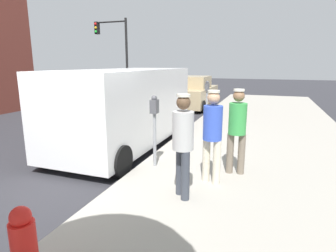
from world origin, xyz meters
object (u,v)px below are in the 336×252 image
object	(u,v)px
pedestrian_in_blue	(212,131)
fire_hydrant	(24,249)
pedestrian_in_gray	(183,140)
pedestrian_in_green	(237,126)
parked_van	(127,106)
traffic_light_corner	(115,45)
parked_sedan_ahead	(193,93)
parking_meter_far	(207,94)
parking_meter_near	(154,119)

from	to	relation	value
pedestrian_in_blue	fire_hydrant	size ratio (longest dim) A/B	1.98
fire_hydrant	pedestrian_in_blue	bearing A→B (deg)	68.69
pedestrian_in_gray	fire_hydrant	world-z (taller)	pedestrian_in_gray
pedestrian_in_green	parked_van	xyz separation A→B (m)	(-3.17, 1.44, 0.04)
pedestrian_in_blue	traffic_light_corner	distance (m)	15.60
parked_van	parked_sedan_ahead	xyz separation A→B (m)	(-0.09, 7.65, -0.41)
parking_meter_far	fire_hydrant	distance (m)	8.77
parking_meter_far	pedestrian_in_green	world-z (taller)	pedestrian_in_green
pedestrian_in_blue	parked_van	world-z (taller)	parked_van
parking_meter_near	pedestrian_in_green	distance (m)	1.68
parked_sedan_ahead	fire_hydrant	size ratio (longest dim) A/B	5.12
pedestrian_in_gray	parked_sedan_ahead	distance (m)	10.75
parking_meter_near	fire_hydrant	bearing A→B (deg)	-88.38
pedestrian_in_blue	parked_van	bearing A→B (deg)	143.83
pedestrian_in_green	parked_van	size ratio (longest dim) A/B	0.32
parking_meter_near	parked_van	xyz separation A→B (m)	(-1.50, 1.60, -0.03)
traffic_light_corner	fire_hydrant	distance (m)	17.68
parked_van	traffic_light_corner	xyz separation A→B (m)	(-6.29, 10.40, 2.36)
pedestrian_in_green	pedestrian_in_blue	bearing A→B (deg)	-121.11
parking_meter_near	parked_van	bearing A→B (deg)	133.08
parking_meter_near	pedestrian_in_gray	size ratio (longest dim) A/B	0.89
pedestrian_in_gray	traffic_light_corner	world-z (taller)	traffic_light_corner
pedestrian_in_green	parking_meter_far	bearing A→B (deg)	108.34
parking_meter_near	fire_hydrant	xyz separation A→B (m)	(0.10, -3.54, -0.61)
parking_meter_near	parking_meter_far	world-z (taller)	same
parked_van	pedestrian_in_green	bearing A→B (deg)	-24.46
traffic_light_corner	parking_meter_far	bearing A→B (deg)	-41.11
parking_meter_far	parked_sedan_ahead	size ratio (longest dim) A/B	0.34
parking_meter_near	parked_sedan_ahead	distance (m)	9.40
parked_van	fire_hydrant	world-z (taller)	parked_van
pedestrian_in_blue	pedestrian_in_green	distance (m)	0.71
pedestrian_in_green	parked_sedan_ahead	bearing A→B (deg)	109.73
pedestrian_in_blue	parked_van	distance (m)	3.47
pedestrian_in_blue	pedestrian_in_gray	world-z (taller)	pedestrian_in_blue
pedestrian_in_blue	fire_hydrant	world-z (taller)	pedestrian_in_blue
pedestrian_in_blue	parked_van	xyz separation A→B (m)	(-2.81, 2.05, 0.03)
pedestrian_in_blue	parked_sedan_ahead	distance (m)	10.13
pedestrian_in_gray	parking_meter_near	bearing A→B (deg)	129.63
parking_meter_far	fire_hydrant	world-z (taller)	parking_meter_far
pedestrian_in_blue	fire_hydrant	bearing A→B (deg)	-111.31
parking_meter_far	traffic_light_corner	world-z (taller)	traffic_light_corner
pedestrian_in_blue	pedestrian_in_gray	xyz separation A→B (m)	(-0.33, -0.73, -0.00)
pedestrian_in_gray	pedestrian_in_green	distance (m)	1.51
pedestrian_in_green	traffic_light_corner	world-z (taller)	traffic_light_corner
parking_meter_far	traffic_light_corner	distance (m)	10.60
parking_meter_near	fire_hydrant	size ratio (longest dim) A/B	1.77
parking_meter_near	parking_meter_far	size ratio (longest dim) A/B	1.00
pedestrian_in_blue	pedestrian_in_gray	bearing A→B (deg)	-114.26
traffic_light_corner	pedestrian_in_blue	bearing A→B (deg)	-53.85
fire_hydrant	pedestrian_in_green	bearing A→B (deg)	66.97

